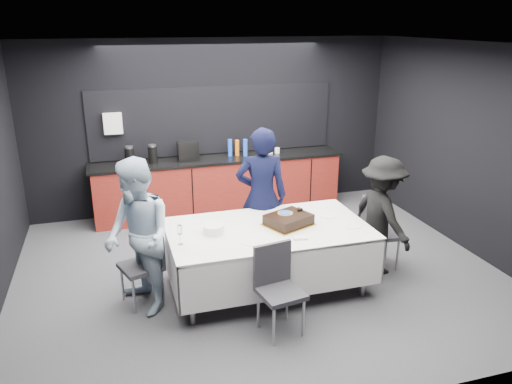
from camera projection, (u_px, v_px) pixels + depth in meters
ground at (258, 272)px, 6.40m from camera, size 6.00×6.00×0.00m
room_shell at (258, 129)px, 5.79m from camera, size 6.04×5.04×2.82m
kitchenette at (218, 181)px, 8.22m from camera, size 4.10×0.64×2.05m
party_table at (268, 238)px, 5.83m from camera, size 2.32×1.32×0.78m
cake_assembly at (289, 220)px, 5.83m from camera, size 0.64×0.59×0.17m
plate_stack at (213, 229)px, 5.61m from camera, size 0.24×0.24×0.10m
loose_plate_near at (252, 242)px, 5.39m from camera, size 0.20×0.20×0.01m
loose_plate_right_a at (328, 216)px, 6.12m from camera, size 0.21×0.21×0.01m
loose_plate_right_b at (353, 226)px, 5.82m from camera, size 0.20×0.20×0.01m
loose_plate_far at (260, 214)px, 6.18m from camera, size 0.19×0.19×0.01m
fork_pile at (300, 238)px, 5.48m from camera, size 0.17×0.12×0.02m
champagne_flute at (180, 231)px, 5.29m from camera, size 0.06×0.06×0.22m
chair_left at (147, 258)px, 5.58m from camera, size 0.53×0.53×0.92m
chair_right at (376, 228)px, 6.38m from camera, size 0.47×0.47×0.92m
chair_near at (277, 282)px, 5.07m from camera, size 0.48×0.48×0.92m
person_center at (261, 197)px, 6.41m from camera, size 0.74×0.58×1.81m
person_left at (138, 237)px, 5.32m from camera, size 0.89×1.01×1.73m
person_right at (382, 216)px, 6.19m from camera, size 0.69×1.04×1.51m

